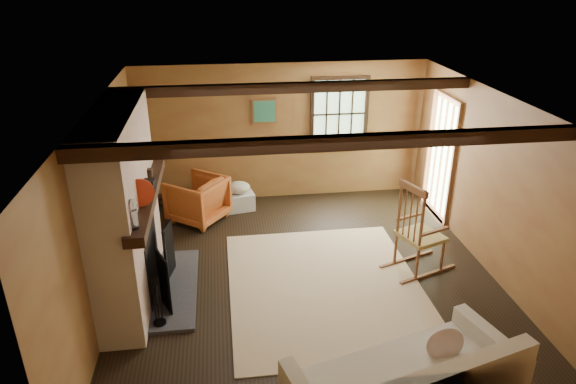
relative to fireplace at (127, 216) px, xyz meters
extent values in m
plane|color=black|center=(2.23, 0.00, -1.10)|extent=(5.50, 5.50, 0.00)
cube|color=olive|center=(2.23, 2.75, 0.10)|extent=(5.00, 0.02, 2.40)
cube|color=olive|center=(2.23, -2.75, 0.10)|extent=(5.00, 0.02, 2.40)
cube|color=olive|center=(-0.27, 0.00, 0.10)|extent=(0.02, 5.50, 2.40)
cube|color=olive|center=(4.73, 0.00, 0.10)|extent=(0.02, 5.50, 2.40)
cube|color=silver|center=(2.23, 0.00, 1.30)|extent=(5.00, 5.50, 0.02)
cube|color=black|center=(2.23, -1.20, 1.23)|extent=(5.00, 0.12, 0.14)
cube|color=black|center=(2.23, 1.20, 1.23)|extent=(5.00, 0.12, 0.14)
cube|color=black|center=(3.23, 2.72, 0.40)|extent=(1.02, 0.06, 1.32)
cube|color=#ABD7A4|center=(3.23, 2.75, 0.40)|extent=(0.90, 0.01, 1.20)
cube|color=black|center=(3.23, 2.73, 0.40)|extent=(0.90, 0.03, 0.02)
cube|color=brown|center=(4.70, 1.70, -0.10)|extent=(0.06, 1.00, 2.06)
cube|color=#ABD7A4|center=(4.72, 1.70, -0.10)|extent=(0.01, 0.80, 1.85)
cube|color=brown|center=(1.93, 2.72, 0.50)|extent=(0.42, 0.03, 0.42)
cube|color=#246C67|center=(1.93, 2.71, 0.50)|extent=(0.36, 0.01, 0.36)
cube|color=#AC5C42|center=(-0.02, 0.00, 0.10)|extent=(0.50, 2.20, 2.40)
cube|color=black|center=(0.05, 0.00, -0.65)|extent=(0.38, 1.00, 0.85)
cube|color=#3E3D43|center=(0.48, 0.00, -1.08)|extent=(0.55, 1.80, 0.05)
cube|color=black|center=(0.26, 0.00, 0.25)|extent=(0.22, 2.30, 0.12)
cube|color=black|center=(0.41, -0.44, -0.69)|extent=(0.17, 0.35, 0.74)
cube|color=black|center=(0.41, -0.06, -0.69)|extent=(0.06, 0.37, 0.74)
cube|color=black|center=(0.41, 0.31, -0.69)|extent=(0.10, 0.36, 0.74)
cylinder|color=black|center=(0.35, -0.74, -1.04)|extent=(0.15, 0.15, 0.02)
cylinder|color=black|center=(0.32, -0.77, -0.74)|extent=(0.01, 0.01, 0.62)
cylinder|color=black|center=(0.35, -0.74, -0.74)|extent=(0.01, 0.01, 0.62)
cylinder|color=black|center=(0.37, -0.71, -0.74)|extent=(0.01, 0.01, 0.62)
cylinder|color=silver|center=(0.25, -0.93, 0.41)|extent=(0.10, 0.10, 0.21)
sphere|color=silver|center=(0.25, -0.93, 0.58)|extent=(0.12, 0.12, 0.12)
cylinder|color=red|center=(0.25, -0.41, 0.47)|extent=(0.33, 0.11, 0.33)
cube|color=black|center=(0.25, 0.07, 0.37)|extent=(0.23, 0.17, 0.12)
cylinder|color=black|center=(0.25, 0.47, 0.36)|extent=(0.09, 0.09, 0.11)
cylinder|color=black|center=(0.25, 0.49, 0.35)|extent=(0.07, 0.07, 0.08)
cube|color=#D1B18B|center=(2.43, -0.20, -1.10)|extent=(2.50, 3.00, 0.01)
cube|color=tan|center=(3.79, 0.08, -0.60)|extent=(0.67, 0.68, 0.06)
cube|color=brown|center=(3.58, 0.00, 0.15)|extent=(0.23, 0.50, 0.09)
cylinder|color=brown|center=(4.08, -0.05, -0.85)|extent=(0.04, 0.04, 0.49)
cylinder|color=brown|center=(3.92, 0.37, -0.85)|extent=(0.04, 0.04, 0.49)
cylinder|color=brown|center=(3.66, -0.21, -0.85)|extent=(0.04, 0.04, 0.49)
cylinder|color=brown|center=(3.50, 0.21, -0.85)|extent=(0.04, 0.04, 0.49)
cylinder|color=brown|center=(3.66, -0.21, -0.21)|extent=(0.04, 0.04, 0.84)
cylinder|color=brown|center=(3.50, 0.21, -0.21)|extent=(0.04, 0.04, 0.84)
cylinder|color=brown|center=(3.62, -0.10, -0.23)|extent=(0.02, 0.02, 0.69)
cylinder|color=brown|center=(3.58, 0.00, -0.23)|extent=(0.02, 0.02, 0.69)
cylinder|color=brown|center=(3.54, 0.11, -0.23)|extent=(0.02, 0.02, 0.69)
cube|color=brown|center=(3.88, -0.15, -0.41)|extent=(0.46, 0.20, 0.03)
cube|color=brown|center=(3.71, 0.31, -0.41)|extent=(0.46, 0.20, 0.03)
cube|color=brown|center=(3.87, -0.13, -1.09)|extent=(0.91, 0.37, 0.03)
cube|color=brown|center=(3.71, 0.29, -1.09)|extent=(0.91, 0.37, 0.03)
cube|color=beige|center=(3.66, -2.08, -0.67)|extent=(0.39, 0.94, 0.41)
ellipsoid|color=beige|center=(3.19, -2.11, -0.53)|extent=(0.39, 0.23, 0.37)
cylinder|color=#523423|center=(0.05, 2.60, -1.05)|extent=(0.38, 0.11, 0.11)
cylinder|color=#523423|center=(0.17, 2.60, -1.05)|extent=(0.38, 0.11, 0.11)
cylinder|color=#523423|center=(0.29, 2.60, -1.05)|extent=(0.38, 0.11, 0.11)
cylinder|color=#523423|center=(0.05, 2.60, -0.93)|extent=(0.38, 0.11, 0.11)
cylinder|color=#523423|center=(0.17, 2.60, -0.93)|extent=(0.38, 0.11, 0.11)
cylinder|color=#523423|center=(0.29, 2.60, -0.93)|extent=(0.38, 0.11, 0.11)
cube|color=silver|center=(1.41, 2.30, -0.95)|extent=(0.56, 0.47, 0.30)
ellipsoid|color=beige|center=(1.41, 2.30, -0.70)|extent=(0.49, 0.45, 0.20)
imported|color=#BF6026|center=(0.73, 1.98, -0.73)|extent=(1.13, 1.12, 0.74)
camera|label=1|loc=(1.18, -5.74, 2.79)|focal=32.00mm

